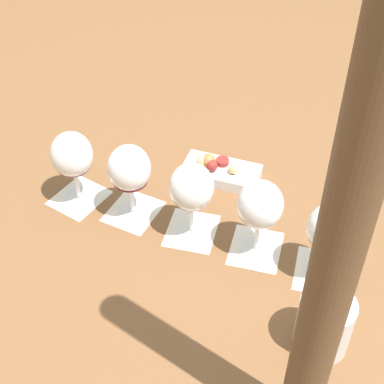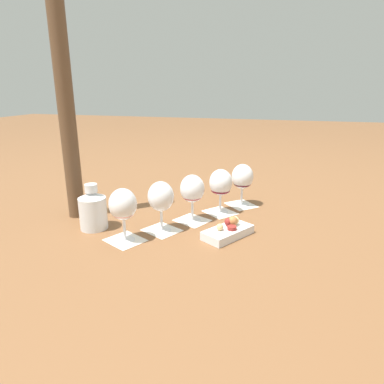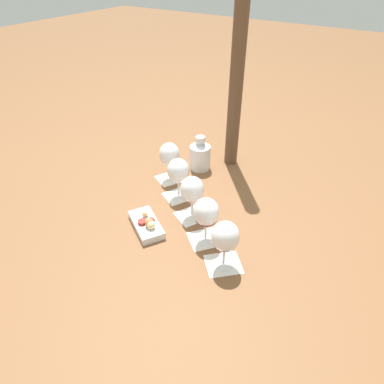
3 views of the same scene
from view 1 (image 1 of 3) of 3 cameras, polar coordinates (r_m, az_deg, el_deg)
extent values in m
plane|color=brown|center=(1.20, -0.04, -3.79)|extent=(8.00, 8.00, 0.00)
cube|color=silver|center=(1.15, 12.41, -7.57)|extent=(0.14, 0.14, 0.00)
cube|color=silver|center=(1.17, 6.18, -5.46)|extent=(0.14, 0.14, 0.00)
cube|color=silver|center=(1.20, -0.20, -3.70)|extent=(0.14, 0.14, 0.00)
cube|color=silver|center=(1.24, -5.71, -1.88)|extent=(0.15, 0.15, 0.00)
cube|color=silver|center=(1.29, -10.87, -0.54)|extent=(0.15, 0.15, 0.00)
cylinder|color=white|center=(1.15, 12.44, -7.45)|extent=(0.06, 0.06, 0.01)
cylinder|color=white|center=(1.12, 12.72, -6.21)|extent=(0.01, 0.01, 0.07)
ellipsoid|color=white|center=(1.06, 13.35, -3.45)|extent=(0.09, 0.09, 0.10)
ellipsoid|color=pink|center=(1.08, 13.14, -4.39)|extent=(0.07, 0.07, 0.04)
cylinder|color=white|center=(1.17, 6.20, -5.34)|extent=(0.06, 0.06, 0.01)
cylinder|color=white|center=(1.14, 6.34, -4.06)|extent=(0.01, 0.01, 0.07)
ellipsoid|color=white|center=(1.09, 6.65, -1.25)|extent=(0.09, 0.09, 0.10)
ellipsoid|color=#D15660|center=(1.10, 6.55, -2.11)|extent=(0.07, 0.07, 0.04)
cylinder|color=white|center=(1.20, -0.21, -3.58)|extent=(0.06, 0.06, 0.01)
cylinder|color=white|center=(1.17, -0.21, -2.29)|extent=(0.01, 0.01, 0.07)
ellipsoid|color=white|center=(1.11, -0.22, 0.54)|extent=(0.09, 0.09, 0.10)
ellipsoid|color=#A7313C|center=(1.13, -0.22, -0.44)|extent=(0.07, 0.07, 0.04)
cylinder|color=white|center=(1.24, -5.72, -1.76)|extent=(0.06, 0.06, 0.01)
cylinder|color=white|center=(1.21, -5.84, -0.47)|extent=(0.01, 0.01, 0.07)
ellipsoid|color=white|center=(1.16, -6.11, 2.32)|extent=(0.09, 0.09, 0.10)
ellipsoid|color=maroon|center=(1.18, -6.00, 1.15)|extent=(0.07, 0.07, 0.02)
cylinder|color=white|center=(1.29, -10.89, -0.42)|extent=(0.06, 0.06, 0.01)
cylinder|color=white|center=(1.26, -11.11, 0.84)|extent=(0.01, 0.01, 0.07)
ellipsoid|color=white|center=(1.21, -11.60, 3.58)|extent=(0.09, 0.09, 0.10)
ellipsoid|color=#4B1322|center=(1.23, -11.42, 2.58)|extent=(0.07, 0.07, 0.03)
cylinder|color=silver|center=(1.01, 12.69, -12.39)|extent=(0.09, 0.09, 0.11)
cone|color=silver|center=(0.96, 13.27, -10.17)|extent=(0.09, 0.09, 0.02)
cylinder|color=silver|center=(0.94, 13.50, -9.31)|extent=(0.04, 0.04, 0.03)
cube|color=silver|center=(1.31, 2.84, 1.88)|extent=(0.16, 0.19, 0.03)
sphere|color=#DBB775|center=(1.28, 4.06, 2.22)|extent=(0.02, 0.02, 0.02)
sphere|color=#B2703D|center=(1.29, 1.60, 3.04)|extent=(0.03, 0.03, 0.03)
cylinder|color=maroon|center=(1.31, 2.97, 2.96)|extent=(0.03, 0.03, 0.01)
sphere|color=maroon|center=(1.29, 1.93, 2.59)|extent=(0.03, 0.03, 0.03)
sphere|color=beige|center=(1.30, 1.11, 3.05)|extent=(0.03, 0.03, 0.03)
cylinder|color=brown|center=(0.63, 14.40, -4.10)|extent=(0.06, 0.06, 0.84)
camera|label=2|loc=(1.75, 38.41, 21.14)|focal=32.00mm
camera|label=3|loc=(1.67, -31.80, 36.45)|focal=32.00mm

